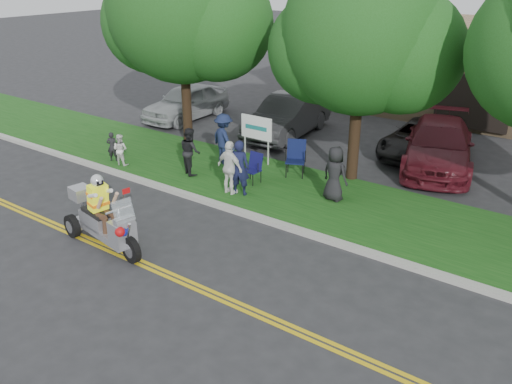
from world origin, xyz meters
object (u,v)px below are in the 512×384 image
Objects in this scene: trike_scooter at (103,221)px; parked_car_mid at (421,139)px; lawn_chair_a at (254,166)px; parked_car_far_left at (187,102)px; spectator_adult_left at (239,168)px; parked_car_left at (287,116)px; spectator_adult_mid at (190,151)px; lawn_chair_b at (296,155)px; parked_car_right at (439,145)px; spectator_adult_right at (230,168)px.

parked_car_mid is (3.94, 11.36, -0.04)m from trike_scooter.
lawn_chair_a is 0.21× the size of parked_car_far_left.
spectator_adult_left is 0.34× the size of parked_car_left.
spectator_adult_mid reaches higher than lawn_chair_a.
lawn_chair_b reaches higher than lawn_chair_a.
parked_car_far_left is (-5.01, 5.23, -0.11)m from spectator_adult_mid.
parked_car_mid is (2.51, 4.59, -0.14)m from lawn_chair_b.
parked_car_right is (6.19, 0.02, -0.03)m from parked_car_left.
lawn_chair_b is (1.44, 6.77, 0.10)m from trike_scooter.
lawn_chair_b is at bearing 64.89° from lawn_chair_a.
spectator_adult_right is (2.09, -0.53, 0.05)m from spectator_adult_mid.
lawn_chair_a is 5.47m from parked_car_left.
lawn_chair_a is at bearing -143.86° from lawn_chair_b.
parked_car_left reaches higher than parked_car_mid.
parked_car_mid is 1.27m from parked_car_right.
parked_car_far_left is 0.91× the size of parked_car_left.
trike_scooter is 4.48m from spectator_adult_left.
spectator_adult_mid is at bearing -160.17° from lawn_chair_a.
parked_car_left is at bearing -87.04° from spectator_adult_left.
trike_scooter is 1.84× the size of spectator_adult_mid.
parked_car_left is 0.91× the size of parked_car_right.
lawn_chair_a is 8.48m from parked_car_far_left.
spectator_adult_right is 0.30× the size of parked_car_right.
trike_scooter is 2.47× the size of lawn_chair_b.
lawn_chair_a is 0.56× the size of spectator_adult_left.
parked_car_mid is (3.26, 7.11, -0.31)m from spectator_adult_right.
spectator_adult_left reaches higher than spectator_adult_right.
parked_car_mid is (3.23, 5.94, -0.02)m from lawn_chair_a.
spectator_adult_left is at bearing -38.98° from parked_car_far_left.
trike_scooter is 1.69× the size of spectator_adult_left.
parked_car_mid is at bearing 120.94° from parked_car_right.
trike_scooter reaches higher than lawn_chair_b.
spectator_adult_left is at bearing -148.58° from spectator_adult_right.
parked_car_left is at bearing -63.61° from spectator_adult_mid.
parked_car_right is (3.93, 6.14, -0.17)m from spectator_adult_left.
trike_scooter is 12.02m from parked_car_mid.
parked_car_right reaches higher than lawn_chair_a.
lawn_chair_b is at bearing -23.97° from parked_car_far_left.
lawn_chair_a is 0.18× the size of parked_car_right.
parked_car_far_left reaches higher than parked_car_mid.
parked_car_left is (-2.00, 6.25, -0.11)m from spectator_adult_right.
parked_car_mid is at bearing -101.83° from spectator_adult_mid.
spectator_adult_left is at bearing -113.79° from parked_car_mid.
spectator_adult_mid is (-2.12, -0.64, 0.24)m from lawn_chair_a.
parked_car_mid is (10.36, 1.35, -0.16)m from parked_car_far_left.
parked_car_left is at bearing -65.83° from spectator_adult_right.
parked_car_left is (-1.32, 10.49, 0.16)m from trike_scooter.
trike_scooter is 4.31m from spectator_adult_right.
lawn_chair_a is at bearing -119.16° from parked_car_mid.
parked_car_right is at bearing 74.90° from trike_scooter.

